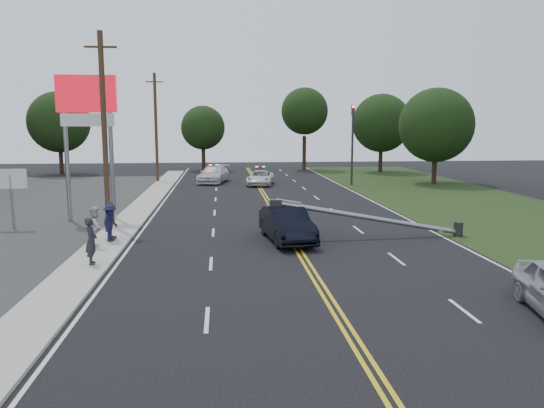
{
  "coord_description": "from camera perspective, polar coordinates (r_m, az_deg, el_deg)",
  "views": [
    {
      "loc": [
        -3.24,
        -16.11,
        5.34
      ],
      "look_at": [
        -0.93,
        8.05,
        1.7
      ],
      "focal_mm": 35.0,
      "sensor_mm": 36.0,
      "label": 1
    }
  ],
  "objects": [
    {
      "name": "fallen_streetlight",
      "position": [
        25.62,
        11.49,
        -1.58
      ],
      "size": [
        9.36,
        0.44,
        1.91
      ],
      "color": "#2D2D30",
      "rests_on": "ground"
    },
    {
      "name": "ground",
      "position": [
        17.28,
        5.7,
        -9.52
      ],
      "size": [
        120.0,
        120.0,
        0.0
      ],
      "primitive_type": "plane",
      "color": "black",
      "rests_on": "ground"
    },
    {
      "name": "crashed_sedan",
      "position": [
        24.46,
        1.6,
        -2.17
      ],
      "size": [
        2.32,
        5.05,
        1.6
      ],
      "primitive_type": "imported",
      "rotation": [
        0.0,
        0.0,
        0.13
      ],
      "color": "black",
      "rests_on": "ground"
    },
    {
      "name": "tree_7",
      "position": [
        63.3,
        3.53,
        9.92
      ],
      "size": [
        5.51,
        5.51,
        9.67
      ],
      "color": "black",
      "rests_on": "ground"
    },
    {
      "name": "bystander_c",
      "position": [
        24.96,
        -16.98,
        -1.95
      ],
      "size": [
        0.86,
        1.2,
        1.68
      ],
      "primitive_type": "imported",
      "rotation": [
        0.0,
        0.0,
        1.33
      ],
      "color": "#18183C",
      "rests_on": "sidewalk"
    },
    {
      "name": "utility_pole_mid",
      "position": [
        28.74,
        -17.59,
        7.63
      ],
      "size": [
        1.6,
        0.28,
        10.0
      ],
      "color": "#382619",
      "rests_on": "ground"
    },
    {
      "name": "bystander_d",
      "position": [
        25.42,
        -16.96,
        -1.69
      ],
      "size": [
        0.45,
        1.04,
        1.75
      ],
      "primitive_type": "imported",
      "rotation": [
        0.0,
        0.0,
        1.55
      ],
      "color": "#5A4E48",
      "rests_on": "sidewalk"
    },
    {
      "name": "tree_9",
      "position": [
        50.46,
        17.25,
        8.1
      ],
      "size": [
        6.67,
        6.67,
        8.64
      ],
      "color": "black",
      "rests_on": "ground"
    },
    {
      "name": "small_sign",
      "position": [
        30.25,
        -26.28,
        1.94
      ],
      "size": [
        1.6,
        0.14,
        3.1
      ],
      "color": "gray",
      "rests_on": "ground"
    },
    {
      "name": "tree_8",
      "position": [
        61.25,
        11.71,
        8.51
      ],
      "size": [
        6.51,
        6.51,
        8.77
      ],
      "color": "black",
      "rests_on": "ground"
    },
    {
      "name": "traffic_signal",
      "position": [
        47.54,
        8.65,
        7.07
      ],
      "size": [
        0.28,
        0.41,
        7.05
      ],
      "color": "#2D2D30",
      "rests_on": "ground"
    },
    {
      "name": "emergency_a",
      "position": [
        47.24,
        -1.27,
        2.82
      ],
      "size": [
        2.95,
        4.93,
        1.28
      ],
      "primitive_type": "imported",
      "rotation": [
        0.0,
        0.0,
        -0.19
      ],
      "color": "silver",
      "rests_on": "ground"
    },
    {
      "name": "bystander_a",
      "position": [
        21.09,
        -18.87,
        -3.77
      ],
      "size": [
        0.52,
        0.71,
        1.8
      ],
      "primitive_type": "imported",
      "rotation": [
        0.0,
        0.0,
        1.72
      ],
      "color": "#26262D",
      "rests_on": "sidewalk"
    },
    {
      "name": "centerline_yellow",
      "position": [
        26.85,
        1.58,
        -2.92
      ],
      "size": [
        0.36,
        80.0,
        0.0
      ],
      "primitive_type": "cube",
      "color": "gold",
      "rests_on": "ground"
    },
    {
      "name": "pylon_sign",
      "position": [
        30.98,
        -19.27,
        9.28
      ],
      "size": [
        3.2,
        0.35,
        8.0
      ],
      "color": "gray",
      "rests_on": "ground"
    },
    {
      "name": "bystander_b",
      "position": [
        24.01,
        -18.43,
        -2.33
      ],
      "size": [
        0.68,
        0.87,
        1.76
      ],
      "primitive_type": "imported",
      "rotation": [
        0.0,
        0.0,
        1.59
      ],
      "color": "#B9BABE",
      "rests_on": "sidewalk"
    },
    {
      "name": "emergency_b",
      "position": [
        49.47,
        -6.3,
        3.2
      ],
      "size": [
        3.33,
        5.75,
        1.57
      ],
      "primitive_type": "imported",
      "rotation": [
        0.0,
        0.0,
        -0.22
      ],
      "color": "silver",
      "rests_on": "ground"
    },
    {
      "name": "utility_pole_far",
      "position": [
        50.47,
        -12.37,
        8.05
      ],
      "size": [
        1.6,
        0.28,
        10.0
      ],
      "color": "#382619",
      "rests_on": "ground"
    },
    {
      "name": "tree_5",
      "position": [
        61.8,
        -21.94,
        8.17
      ],
      "size": [
        6.52,
        6.52,
        8.87
      ],
      "color": "black",
      "rests_on": "ground"
    },
    {
      "name": "grass_verge",
      "position": [
        31.47,
        26.8,
        -2.15
      ],
      "size": [
        12.0,
        80.0,
        0.01
      ],
      "primitive_type": "cube",
      "color": "black",
      "rests_on": "ground"
    },
    {
      "name": "tree_6",
      "position": [
        62.75,
        -7.44,
        8.13
      ],
      "size": [
        5.09,
        5.09,
        7.53
      ],
      "color": "black",
      "rests_on": "ground"
    },
    {
      "name": "sidewalk",
      "position": [
        27.14,
        -16.34,
        -3.04
      ],
      "size": [
        1.8,
        70.0,
        0.12
      ],
      "primitive_type": "cube",
      "color": "#ADA89C",
      "rests_on": "ground"
    }
  ]
}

